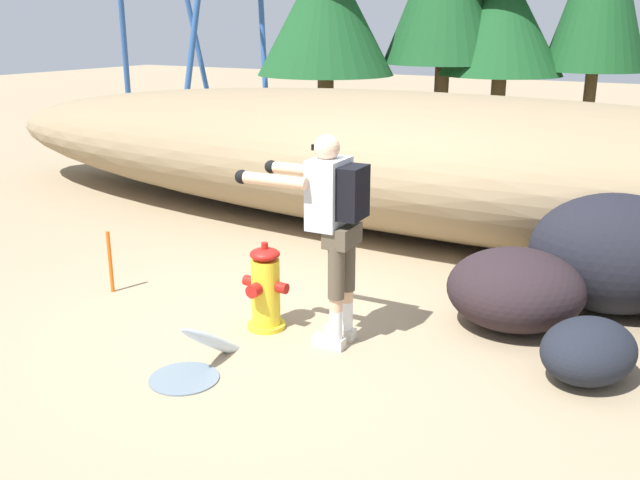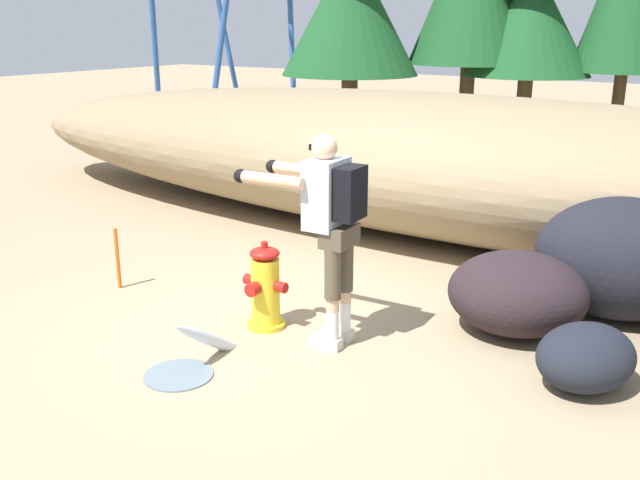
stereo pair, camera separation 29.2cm
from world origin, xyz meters
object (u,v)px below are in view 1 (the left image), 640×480
at_px(boulder_large, 615,254).
at_px(boulder_mid, 515,289).
at_px(utility_worker, 331,214).
at_px(boulder_small, 588,351).
at_px(fire_hydrant, 265,289).
at_px(survey_stake, 110,262).

bearing_deg(boulder_large, boulder_mid, -129.30).
height_order(utility_worker, boulder_large, utility_worker).
distance_m(utility_worker, boulder_small, 2.12).
relative_size(fire_hydrant, boulder_large, 0.51).
height_order(utility_worker, boulder_mid, utility_worker).
bearing_deg(fire_hydrant, survey_stake, -178.32).
height_order(boulder_mid, boulder_small, boulder_mid).
distance_m(fire_hydrant, utility_worker, 0.94).
bearing_deg(boulder_small, boulder_mid, 136.84).
xyz_separation_m(utility_worker, boulder_small, (1.91, 0.37, -0.84)).
height_order(boulder_mid, survey_stake, boulder_mid).
bearing_deg(survey_stake, utility_worker, 2.18).
bearing_deg(boulder_mid, boulder_small, -43.16).
bearing_deg(boulder_mid, survey_stake, -162.21).
bearing_deg(boulder_large, boulder_small, -86.84).
xyz_separation_m(fire_hydrant, boulder_small, (2.51, 0.41, -0.11)).
height_order(utility_worker, survey_stake, utility_worker).
relative_size(fire_hydrant, utility_worker, 0.45).
distance_m(fire_hydrant, boulder_mid, 2.09).
height_order(fire_hydrant, boulder_mid, fire_hydrant).
xyz_separation_m(boulder_large, boulder_small, (0.08, -1.46, -0.30)).
bearing_deg(boulder_mid, utility_worker, -138.64).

